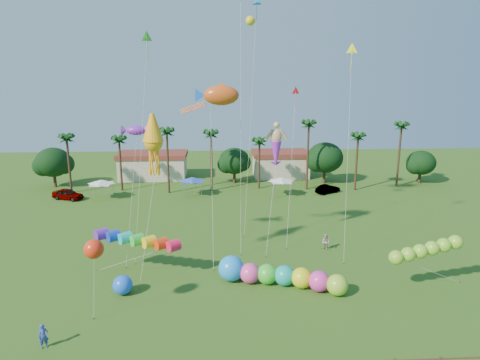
{
  "coord_description": "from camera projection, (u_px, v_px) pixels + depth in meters",
  "views": [
    {
      "loc": [
        -2.25,
        -29.21,
        18.48
      ],
      "look_at": [
        0.0,
        10.0,
        9.0
      ],
      "focal_mm": 32.0,
      "sensor_mm": 36.0,
      "label": 1
    }
  ],
  "objects": [
    {
      "name": "blue_ball",
      "position": [
        123.0,
        285.0,
        37.2
      ],
      "size": [
        1.71,
        1.71,
        1.71
      ],
      "primitive_type": "sphere",
      "color": "#1C5EFF",
      "rests_on": "ground"
    },
    {
      "name": "green_worm",
      "position": [
        396.0,
        258.0,
        36.91
      ],
      "size": [
        10.45,
        2.61,
        4.06
      ],
      "color": "#82CB2D",
      "rests_on": "ground"
    },
    {
      "name": "merman_kite",
      "position": [
        276.0,
        147.0,
        46.46
      ],
      "size": [
        2.55,
        4.93,
        13.37
      ],
      "color": "tan",
      "rests_on": "ground"
    },
    {
      "name": "squid_kite",
      "position": [
        153.0,
        142.0,
        38.79
      ],
      "size": [
        2.53,
        4.63,
        15.43
      ],
      "color": "#F8A314",
      "rests_on": "ground"
    },
    {
      "name": "delta_kite_blue",
      "position": [
        257.0,
        9.0,
        47.67
      ],
      "size": [
        2.19,
        3.33,
        27.18
      ],
      "color": "#1995E7",
      "rests_on": "ground"
    },
    {
      "name": "spectator_a",
      "position": [
        43.0,
        336.0,
        29.75
      ],
      "size": [
        0.78,
        0.67,
        1.81
      ],
      "primitive_type": "imported",
      "rotation": [
        0.0,
        0.0,
        0.42
      ],
      "color": "#2E41A1",
      "rests_on": "ground"
    },
    {
      "name": "rainbow_tube",
      "position": [
        151.0,
        246.0,
        39.68
      ],
      "size": [
        9.51,
        4.78,
        3.75
      ],
      "color": "#FB1B49",
      "rests_on": "ground"
    },
    {
      "name": "delta_kite_yellow",
      "position": [
        352.0,
        53.0,
        42.47
      ],
      "size": [
        1.51,
        4.55,
        21.78
      ],
      "color": "#E9FF1A",
      "rests_on": "ground"
    },
    {
      "name": "orange_ball_kite",
      "position": [
        94.0,
        249.0,
        32.15
      ],
      "size": [
        1.75,
        1.75,
        6.62
      ],
      "color": "red",
      "rests_on": "ground"
    },
    {
      "name": "fish_kite",
      "position": [
        221.0,
        95.0,
        42.05
      ],
      "size": [
        5.49,
        5.63,
        17.83
      ],
      "color": "#D85018",
      "rests_on": "ground"
    },
    {
      "name": "caterpillar_inflatable",
      "position": [
        276.0,
        275.0,
        38.68
      ],
      "size": [
        11.54,
        5.76,
        2.41
      ],
      "rotation": [
        0.0,
        0.0,
        -0.33
      ],
      "color": "#FF43A2",
      "rests_on": "ground"
    },
    {
      "name": "tent_row",
      "position": [
        192.0,
        180.0,
        67.09
      ],
      "size": [
        31.0,
        4.0,
        0.6
      ],
      "color": "white",
      "rests_on": "ground"
    },
    {
      "name": "lobster_kite",
      "position": [
        136.0,
        130.0,
        42.9
      ],
      "size": [
        3.9,
        5.11,
        13.95
      ],
      "color": "purple",
      "rests_on": "ground"
    },
    {
      "name": "spectator_b",
      "position": [
        326.0,
        242.0,
        46.73
      ],
      "size": [
        1.09,
        1.12,
        1.81
      ],
      "primitive_type": "imported",
      "rotation": [
        0.0,
        0.0,
        -0.87
      ],
      "color": "#AC958F",
      "rests_on": "ground"
    },
    {
      "name": "buildings_row",
      "position": [
        212.0,
        167.0,
        80.69
      ],
      "size": [
        35.0,
        7.0,
        4.0
      ],
      "color": "beige",
      "rests_on": "ground"
    },
    {
      "name": "delta_kite_red",
      "position": [
        295.0,
        95.0,
        46.85
      ],
      "size": [
        1.82,
        4.17,
        17.49
      ],
      "color": "red",
      "rests_on": "ground"
    },
    {
      "name": "ground",
      "position": [
        247.0,
        324.0,
        32.81
      ],
      "size": [
        160.0,
        160.0,
        0.0
      ],
      "primitive_type": "plane",
      "color": "#285116",
      "rests_on": "ground"
    },
    {
      "name": "car_b",
      "position": [
        328.0,
        189.0,
        69.67
      ],
      "size": [
        4.46,
        3.46,
        1.41
      ],
      "primitive_type": "imported",
      "rotation": [
        0.0,
        0.0,
        2.1
      ],
      "color": "#4C4C54",
      "rests_on": "ground"
    },
    {
      "name": "car_a",
      "position": [
        68.0,
        194.0,
        66.13
      ],
      "size": [
        5.27,
        3.62,
        1.67
      ],
      "primitive_type": "imported",
      "rotation": [
        0.0,
        0.0,
        1.2
      ],
      "color": "#4C4C54",
      "rests_on": "ground"
    },
    {
      "name": "tree_line",
      "position": [
        249.0,
        160.0,
        74.7
      ],
      "size": [
        69.46,
        8.91,
        11.0
      ],
      "color": "#3A2819",
      "rests_on": "ground"
    },
    {
      "name": "delta_kite_green",
      "position": [
        147.0,
        41.0,
        41.41
      ],
      "size": [
        2.45,
        3.76,
        22.86
      ],
      "color": "green",
      "rests_on": "ground"
    }
  ]
}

